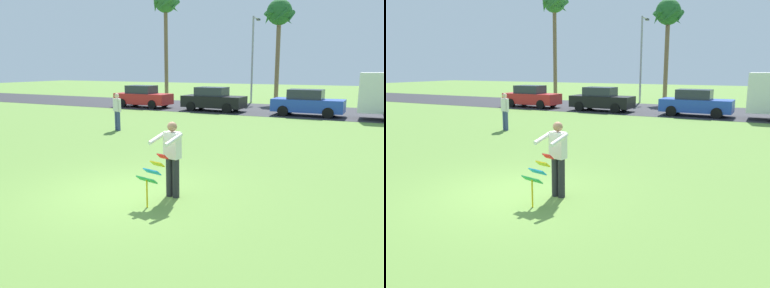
% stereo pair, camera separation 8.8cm
% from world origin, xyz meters
% --- Properties ---
extents(ground_plane, '(120.00, 120.00, 0.00)m').
position_xyz_m(ground_plane, '(0.00, 0.00, 0.00)').
color(ground_plane, olive).
extents(road_strip, '(120.00, 8.00, 0.01)m').
position_xyz_m(road_strip, '(0.00, 19.44, 0.01)').
color(road_strip, '#2D2D33').
rests_on(road_strip, ground).
extents(person_kite_flyer, '(0.61, 0.70, 1.73)m').
position_xyz_m(person_kite_flyer, '(1.06, 0.27, 0.95)').
color(person_kite_flyer, '#26262B').
rests_on(person_kite_flyer, ground).
extents(kite_held, '(0.53, 0.69, 1.08)m').
position_xyz_m(kite_held, '(0.95, -0.41, 0.72)').
color(kite_held, red).
rests_on(kite_held, ground).
extents(parked_car_red, '(4.24, 1.91, 1.60)m').
position_xyz_m(parked_car_red, '(-10.68, 17.04, 0.77)').
color(parked_car_red, red).
rests_on(parked_car_red, ground).
extents(parked_car_black, '(4.24, 1.91, 1.60)m').
position_xyz_m(parked_car_black, '(-5.06, 17.04, 0.77)').
color(parked_car_black, black).
rests_on(parked_car_black, ground).
extents(parked_car_blue, '(4.22, 1.87, 1.60)m').
position_xyz_m(parked_car_blue, '(1.13, 17.04, 0.77)').
color(parked_car_blue, '#2347B7').
rests_on(parked_car_blue, ground).
extents(palm_tree_left_near, '(2.58, 2.71, 10.05)m').
position_xyz_m(palm_tree_left_near, '(-13.89, 26.16, 8.50)').
color(palm_tree_left_near, brown).
rests_on(palm_tree_left_near, ground).
extents(palm_tree_right_near, '(2.58, 2.71, 8.45)m').
position_xyz_m(palm_tree_right_near, '(-3.08, 26.23, 7.04)').
color(palm_tree_right_near, brown).
rests_on(palm_tree_right_near, ground).
extents(streetlight_pole, '(0.24, 1.65, 7.00)m').
position_xyz_m(streetlight_pole, '(-4.77, 24.73, 4.00)').
color(streetlight_pole, '#9E9EA3').
rests_on(streetlight_pole, ground).
extents(person_walker_near, '(0.53, 0.34, 1.73)m').
position_xyz_m(person_walker_near, '(-5.84, 7.47, 0.93)').
color(person_walker_near, '#384772').
rests_on(person_walker_near, ground).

